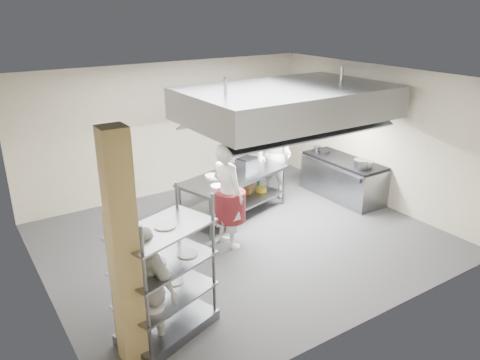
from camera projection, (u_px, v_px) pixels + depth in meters
floor at (243, 239)px, 8.87m from camera, size 7.00×7.00×0.00m
ceiling at (243, 79)px, 7.81m from camera, size 7.00×7.00×0.00m
wall_back at (170, 129)px, 10.69m from camera, size 7.00×0.00×7.00m
wall_left at (35, 208)px, 6.55m from camera, size 0.00×6.00×6.00m
wall_right at (377, 136)px, 10.14m from camera, size 0.00×6.00×6.00m
column at (124, 253)px, 5.37m from camera, size 0.30×0.30×3.00m
exhaust_hood at (287, 102)px, 9.00m from camera, size 4.00×2.50×0.60m
hood_strip_a at (249, 125)px, 8.66m from camera, size 1.60×0.12×0.04m
hood_strip_b at (321, 113)px, 9.58m from camera, size 1.60×0.12×0.04m
wall_shelf at (240, 120)px, 11.49m from camera, size 1.50×0.28×0.04m
island at (235, 195)px, 9.73m from camera, size 2.62×1.63×0.91m
island_worktop at (235, 176)px, 9.58m from camera, size 2.62×1.63×0.06m
island_undershelf at (235, 202)px, 9.79m from camera, size 2.41×1.48×0.04m
pass_rack at (165, 270)px, 6.04m from camera, size 1.46×1.12×1.92m
cooking_range at (343, 179)px, 10.70m from camera, size 0.80×2.00×0.84m
range_top at (344, 161)px, 10.54m from camera, size 0.78×1.96×0.06m
chef_head at (227, 195)px, 8.32m from camera, size 0.57×0.78×1.98m
chef_line at (274, 156)px, 10.53m from camera, size 0.96×1.11×1.95m
chef_plating at (147, 287)px, 5.88m from camera, size 0.75×1.07×1.68m
griddle at (247, 163)px, 9.93m from camera, size 0.47×0.41×0.20m
wicker_basket at (248, 189)px, 10.22m from camera, size 0.40×0.37×0.15m
stockpot at (361, 164)px, 9.89m from camera, size 0.29×0.29×0.20m
plate_stack at (166, 293)px, 6.16m from camera, size 0.28×0.28×0.05m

